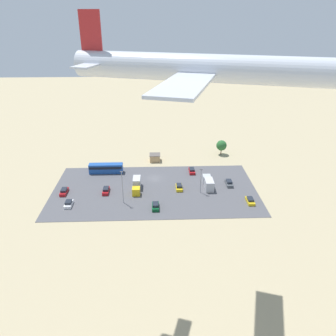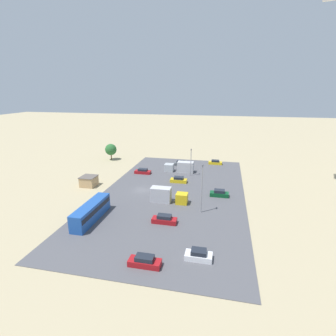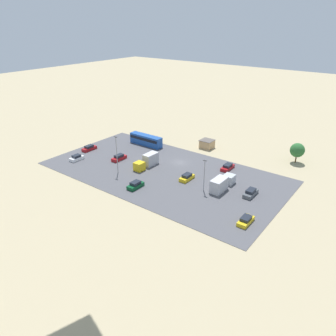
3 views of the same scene
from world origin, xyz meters
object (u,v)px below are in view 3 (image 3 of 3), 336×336
(parked_car_4, at_px, (228,167))
(parked_truck_1, at_px, (148,161))
(parked_car_2, at_px, (251,193))
(parked_car_6, at_px, (89,148))
(parked_car_5, at_px, (136,185))
(parked_car_7, at_px, (187,177))
(parked_car_0, at_px, (119,158))
(parked_car_3, at_px, (77,158))
(bus, at_px, (146,140))
(parked_truck_0, at_px, (222,183))
(parked_car_1, at_px, (246,220))
(shed_building, at_px, (207,144))

(parked_car_4, bearing_deg, parked_truck_1, 31.80)
(parked_car_2, bearing_deg, parked_car_6, 3.98)
(parked_car_5, xyz_separation_m, parked_car_7, (-7.50, -11.12, -0.02))
(parked_car_0, relative_size, parked_car_3, 1.17)
(parked_car_0, distance_m, parked_car_2, 39.38)
(parked_car_4, bearing_deg, bus, -1.64)
(bus, height_order, parked_car_5, bus)
(parked_car_2, bearing_deg, parked_car_3, 12.69)
(parked_car_2, height_order, parked_truck_1, parked_truck_1)
(parked_car_6, xyz_separation_m, parked_truck_0, (-45.15, -2.46, 0.81))
(parked_car_3, relative_size, parked_truck_1, 0.49)
(parked_car_0, bearing_deg, parked_car_5, -32.50)
(bus, xyz_separation_m, parked_car_4, (-29.93, 0.86, -1.16))
(parked_car_2, xyz_separation_m, parked_truck_1, (29.77, 1.86, 0.86))
(parked_car_2, relative_size, parked_car_5, 1.09)
(bus, height_order, parked_car_7, bus)
(parked_car_0, relative_size, parked_truck_0, 0.53)
(parked_car_1, xyz_separation_m, parked_car_3, (52.91, -0.10, 0.06))
(bus, bearing_deg, parked_car_2, 75.53)
(bus, xyz_separation_m, parked_truck_1, (-11.24, 12.45, -0.26))
(parked_car_1, distance_m, parked_truck_0, 14.79)
(parked_car_7, bearing_deg, bus, -27.37)
(bus, distance_m, parked_car_6, 18.05)
(parked_car_0, bearing_deg, parked_car_2, 5.11)
(shed_building, xyz_separation_m, bus, (17.01, 9.78, 0.54))
(parked_car_5, relative_size, parked_truck_1, 0.53)
(parked_car_0, bearing_deg, parked_car_4, 25.18)
(parked_car_7, bearing_deg, parked_car_6, 2.32)
(parked_car_0, relative_size, parked_car_6, 1.00)
(parked_car_7, bearing_deg, parked_car_3, 15.19)
(parked_car_1, relative_size, parked_car_7, 1.00)
(parked_car_3, height_order, parked_car_4, parked_car_3)
(parked_car_1, bearing_deg, shed_building, 131.61)
(parked_car_3, bearing_deg, shed_building, -128.49)
(parked_truck_0, bearing_deg, parked_truck_1, -178.24)
(parked_car_3, relative_size, parked_car_5, 0.92)
(bus, xyz_separation_m, parked_car_1, (-44.98, 21.70, -1.19))
(parked_car_1, height_order, parked_car_4, parked_car_4)
(shed_building, xyz_separation_m, parked_car_5, (-0.12, 33.65, -0.57))
(parked_car_1, bearing_deg, parked_car_0, 170.01)
(parked_car_7, bearing_deg, parked_car_4, -113.98)
(parked_car_0, distance_m, parked_car_7, 22.90)
(shed_building, bearing_deg, parked_car_1, 131.61)
(bus, height_order, parked_car_1, bus)
(parked_car_0, relative_size, parked_truck_1, 0.57)
(parked_car_2, height_order, parked_truck_0, parked_truck_0)
(parked_car_5, bearing_deg, parked_car_0, -32.50)
(parked_car_0, height_order, parked_truck_0, parked_truck_0)
(bus, bearing_deg, parked_truck_1, 42.09)
(parked_car_6, height_order, parked_truck_1, parked_truck_1)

